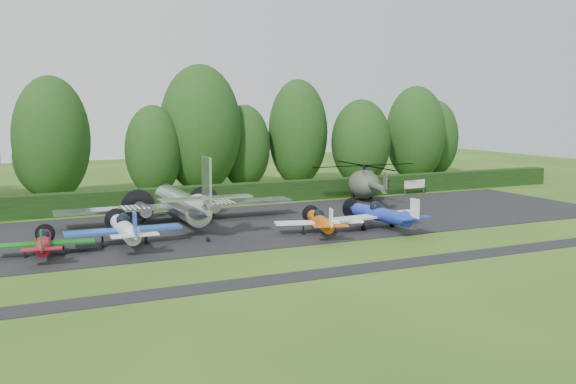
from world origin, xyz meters
name	(u,v)px	position (x,y,z in m)	size (l,w,h in m)	color
ground	(280,252)	(0.00, 0.00, 0.00)	(160.00, 160.00, 0.00)	#294E16
apron	(228,227)	(0.00, 10.00, 0.00)	(70.00, 18.00, 0.01)	black
taxiway_verge	(322,274)	(0.00, -6.00, 0.00)	(70.00, 2.00, 0.00)	black
hedgerow	(189,207)	(0.00, 21.00, 0.00)	(90.00, 1.60, 2.00)	black
transport_plane	(182,204)	(-3.10, 12.26, 1.75)	(19.62, 15.04, 6.29)	silver
light_plane_red	(44,242)	(-14.21, 5.01, 0.99)	(6.22, 6.54, 2.39)	maroon
light_plane_white	(125,229)	(-8.89, 6.00, 1.27)	(7.96, 8.37, 3.06)	silver
light_plane_orange	(320,221)	(5.11, 3.93, 1.07)	(6.67, 7.01, 2.56)	#C34C0B
light_plane_blue	(381,214)	(10.32, 3.71, 1.24)	(7.74, 8.13, 2.97)	#1B2EA3
helicopter	(364,181)	(17.31, 17.40, 2.00)	(11.55, 13.52, 3.72)	#343F30
sign_board	(415,185)	(24.75, 19.09, 1.08)	(2.84, 0.11, 1.60)	#3F3326
tree_3	(245,147)	(10.01, 32.05, 4.86)	(5.99, 5.99, 9.76)	black
tree_4	(298,133)	(16.86, 31.94, 6.38)	(7.16, 7.16, 12.79)	black
tree_5	(361,142)	(24.04, 29.14, 5.19)	(7.22, 7.22, 10.40)	black
tree_6	(200,129)	(4.40, 31.02, 7.07)	(9.03, 9.03, 14.16)	black
tree_7	(153,151)	(-1.16, 30.03, 4.84)	(6.02, 6.02, 9.71)	black
tree_8	(416,134)	(32.71, 29.99, 6.05)	(7.63, 7.63, 12.13)	black
tree_9	(52,139)	(-11.22, 30.98, 6.31)	(7.65, 7.65, 12.64)	black
tree_11	(434,138)	(38.28, 33.30, 5.17)	(6.46, 6.46, 10.38)	black
tree_12	(48,157)	(-11.42, 33.57, 4.31)	(7.08, 7.08, 8.64)	black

